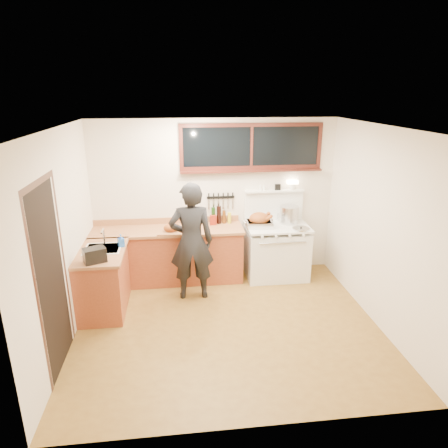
{
  "coord_description": "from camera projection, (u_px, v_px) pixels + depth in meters",
  "views": [
    {
      "loc": [
        -0.6,
        -4.64,
        3.01
      ],
      "look_at": [
        0.05,
        0.85,
        1.15
      ],
      "focal_mm": 32.0,
      "sensor_mm": 36.0,
      "label": 1
    }
  ],
  "objects": [
    {
      "name": "ground_plane",
      "position": [
        228.0,
        325.0,
        5.4
      ],
      "size": [
        4.0,
        3.5,
        0.02
      ],
      "primitive_type": "cube",
      "color": "brown"
    },
    {
      "name": "sink_unit",
      "position": [
        103.0,
        252.0,
        5.6
      ],
      "size": [
        0.5,
        0.45,
        0.37
      ],
      "color": "white",
      "rests_on": "counter_left"
    },
    {
      "name": "counter_back",
      "position": [
        168.0,
        255.0,
        6.53
      ],
      "size": [
        2.44,
        0.64,
        1.0
      ],
      "color": "brown",
      "rests_on": "ground"
    },
    {
      "name": "bottle_cluster",
      "position": [
        220.0,
        216.0,
        6.61
      ],
      "size": [
        0.33,
        0.07,
        0.3
      ],
      "color": "black",
      "rests_on": "counter_back"
    },
    {
      "name": "roast_turkey",
      "position": [
        259.0,
        221.0,
        6.45
      ],
      "size": [
        0.46,
        0.34,
        0.24
      ],
      "color": "silver",
      "rests_on": "vintage_stove"
    },
    {
      "name": "room_shell",
      "position": [
        228.0,
        207.0,
        4.87
      ],
      "size": [
        4.1,
        3.6,
        2.65
      ],
      "color": "beige",
      "rests_on": "ground"
    },
    {
      "name": "knife_strip",
      "position": [
        221.0,
        198.0,
        6.62
      ],
      "size": [
        0.46,
        0.03,
        0.28
      ],
      "color": "black",
      "rests_on": "room_shell"
    },
    {
      "name": "vintage_stove",
      "position": [
        276.0,
        250.0,
        6.69
      ],
      "size": [
        1.02,
        0.74,
        1.59
      ],
      "color": "white",
      "rests_on": "ground"
    },
    {
      "name": "toaster",
      "position": [
        95.0,
        255.0,
        5.13
      ],
      "size": [
        0.33,
        0.29,
        0.19
      ],
      "color": "black",
      "rests_on": "counter_left"
    },
    {
      "name": "coffee_tin",
      "position": [
        213.0,
        220.0,
        6.57
      ],
      "size": [
        0.11,
        0.09,
        0.16
      ],
      "color": "maroon",
      "rests_on": "counter_back"
    },
    {
      "name": "pitcher",
      "position": [
        193.0,
        219.0,
        6.61
      ],
      "size": [
        0.11,
        0.11,
        0.16
      ],
      "color": "white",
      "rests_on": "counter_back"
    },
    {
      "name": "cutting_board",
      "position": [
        171.0,
        229.0,
        6.21
      ],
      "size": [
        0.42,
        0.33,
        0.14
      ],
      "color": "#A0673F",
      "rests_on": "counter_back"
    },
    {
      "name": "man",
      "position": [
        191.0,
        242.0,
        5.86
      ],
      "size": [
        0.66,
        0.43,
        1.79
      ],
      "color": "black",
      "rests_on": "ground"
    },
    {
      "name": "counter_left",
      "position": [
        103.0,
        280.0,
        5.65
      ],
      "size": [
        0.64,
        1.09,
        0.9
      ],
      "color": "brown",
      "rests_on": "ground"
    },
    {
      "name": "pot_lid",
      "position": [
        301.0,
        229.0,
        6.36
      ],
      "size": [
        0.35,
        0.35,
        0.04
      ],
      "color": "silver",
      "rests_on": "vintage_stove"
    },
    {
      "name": "back_window",
      "position": [
        252.0,
        152.0,
        6.42
      ],
      "size": [
        2.32,
        0.13,
        0.77
      ],
      "color": "black",
      "rests_on": "room_shell"
    },
    {
      "name": "saucepan",
      "position": [
        282.0,
        217.0,
        6.78
      ],
      "size": [
        0.17,
        0.29,
        0.13
      ],
      "color": "silver",
      "rests_on": "vintage_stove"
    },
    {
      "name": "soap_bottle",
      "position": [
        121.0,
        241.0,
        5.64
      ],
      "size": [
        0.11,
        0.11,
        0.18
      ],
      "color": "blue",
      "rests_on": "counter_left"
    },
    {
      "name": "stockpot",
      "position": [
        289.0,
        215.0,
        6.63
      ],
      "size": [
        0.4,
        0.4,
        0.29
      ],
      "color": "silver",
      "rests_on": "vintage_stove"
    },
    {
      "name": "left_doorway",
      "position": [
        52.0,
        277.0,
        4.31
      ],
      "size": [
        0.02,
        1.04,
        2.17
      ],
      "color": "black",
      "rests_on": "ground"
    }
  ]
}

